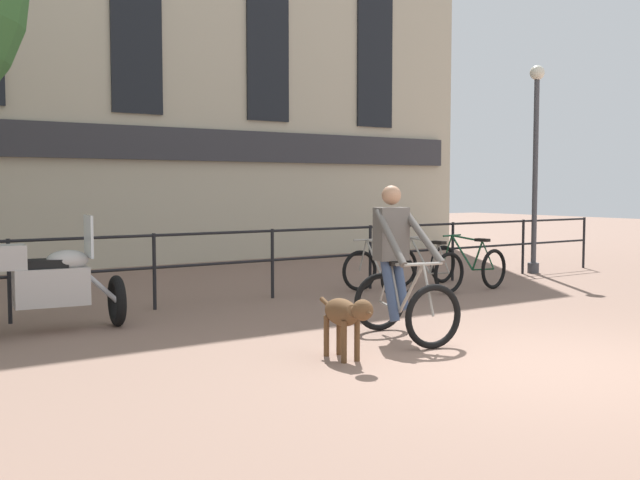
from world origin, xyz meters
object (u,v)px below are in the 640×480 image
parked_motorcycle (50,284)px  cyclist_with_bike (399,269)px  dog (346,315)px  parked_bicycle_near_lamp (379,272)px  parked_bicycle_mid_left (425,268)px  street_lamp (536,157)px  parked_bicycle_mid_right (468,265)px

parked_motorcycle → cyclist_with_bike: bearing=-121.8°
dog → parked_bicycle_near_lamp: bearing=51.6°
cyclist_with_bike → parked_bicycle_mid_left: (2.82, 2.66, -0.41)m
parked_motorcycle → street_lamp: size_ratio=0.42×
dog → parked_bicycle_mid_left: (3.98, 3.24, -0.09)m
parked_bicycle_mid_left → parked_bicycle_near_lamp: bearing=-2.9°
parked_motorcycle → parked_bicycle_near_lamp: (5.00, 0.17, -0.20)m
street_lamp → cyclist_with_bike: bearing=-152.2°
parked_motorcycle → street_lamp: (9.37, 0.79, 1.70)m
parked_motorcycle → parked_bicycle_mid_left: 5.98m
parked_bicycle_near_lamp → parked_motorcycle: bearing=5.4°
cyclist_with_bike → parked_bicycle_mid_right: bearing=43.8°
cyclist_with_bike → parked_motorcycle: bearing=150.4°
cyclist_with_bike → parked_bicycle_near_lamp: (1.86, 2.66, -0.41)m
cyclist_with_bike → parked_bicycle_near_lamp: cyclist_with_bike is taller
cyclist_with_bike → street_lamp: bearing=36.6°
dog → street_lamp: (7.38, 3.86, 1.81)m
dog → parked_bicycle_near_lamp: (3.01, 3.24, -0.09)m
dog → parked_motorcycle: size_ratio=0.55×
street_lamp → parked_motorcycle: bearing=-175.2°
parked_motorcycle → parked_bicycle_near_lamp: size_ratio=1.46×
parked_bicycle_mid_right → street_lamp: 3.15m
dog → parked_motorcycle: (-1.99, 3.08, 0.11)m
parked_bicycle_near_lamp → parked_bicycle_mid_left: bearing=-176.5°
cyclist_with_bike → parked_bicycle_near_lamp: bearing=63.9°
parked_motorcycle → parked_bicycle_mid_right: (6.94, 0.17, -0.20)m
parked_bicycle_near_lamp → street_lamp: street_lamp is taller
dog → parked_bicycle_near_lamp: parked_bicycle_near_lamp is taller
street_lamp → parked_bicycle_near_lamp: bearing=-171.9°
parked_bicycle_mid_left → parked_bicycle_mid_right: same height
cyclist_with_bike → street_lamp: (6.22, 3.28, 1.49)m
parked_bicycle_mid_left → parked_bicycle_mid_right: bearing=177.1°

